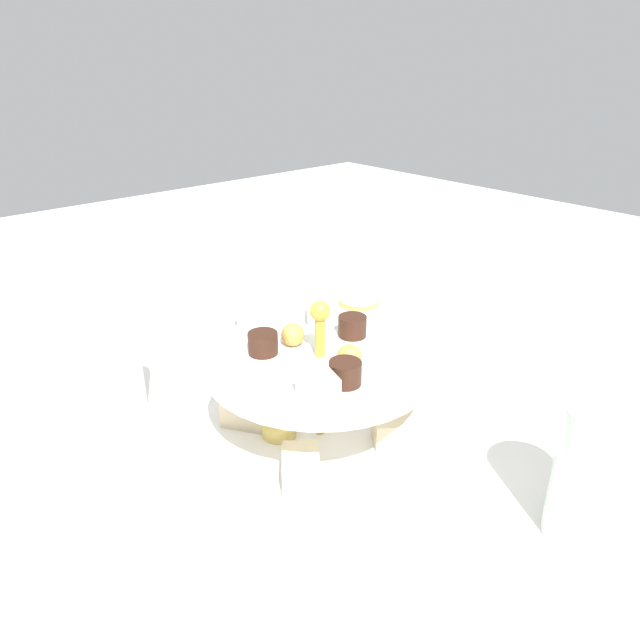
% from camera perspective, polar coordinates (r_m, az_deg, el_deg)
% --- Properties ---
extents(ground_plane, '(2.40, 2.40, 0.00)m').
position_cam_1_polar(ground_plane, '(0.63, -0.00, -11.57)').
color(ground_plane, silver).
extents(tiered_serving_stand, '(0.28, 0.28, 0.16)m').
position_cam_1_polar(tiered_serving_stand, '(0.61, -0.04, -8.10)').
color(tiered_serving_stand, white).
rests_on(tiered_serving_stand, ground_plane).
extents(water_glass_tall_right, '(0.07, 0.07, 0.12)m').
position_cam_1_polar(water_glass_tall_right, '(0.54, 25.28, -13.53)').
color(water_glass_tall_right, silver).
rests_on(water_glass_tall_right, ground_plane).
extents(water_glass_short_left, '(0.06, 0.06, 0.07)m').
position_cam_1_polar(water_glass_short_left, '(0.83, -5.91, 0.42)').
color(water_glass_short_left, silver).
rests_on(water_glass_short_left, ground_plane).
extents(teacup_with_saucer, '(0.09, 0.09, 0.05)m').
position_cam_1_polar(teacup_with_saucer, '(0.86, 3.74, 0.48)').
color(teacup_with_saucer, white).
rests_on(teacup_with_saucer, ground_plane).
extents(butter_knife_right, '(0.07, 0.17, 0.00)m').
position_cam_1_polar(butter_knife_right, '(0.82, 18.77, -3.92)').
color(butter_knife_right, silver).
rests_on(butter_knife_right, ground_plane).
extents(water_glass_mid_back, '(0.06, 0.06, 0.10)m').
position_cam_1_polar(water_glass_mid_back, '(0.69, -19.36, -4.79)').
color(water_glass_mid_back, silver).
rests_on(water_glass_mid_back, ground_plane).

